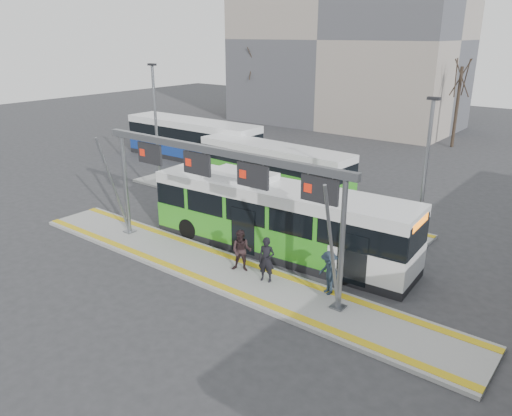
{
  "coord_description": "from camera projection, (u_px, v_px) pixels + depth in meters",
  "views": [
    {
      "loc": [
        13.04,
        -14.24,
        9.73
      ],
      "look_at": [
        -0.45,
        3.0,
        1.99
      ],
      "focal_mm": 35.0,
      "sensor_mm": 36.0,
      "label": 1
    }
  ],
  "objects": [
    {
      "name": "bg_bus_green",
      "position": [
        273.0,
        166.0,
        32.82
      ],
      "size": [
        11.33,
        2.94,
        2.81
      ],
      "rotation": [
        0.0,
        0.0,
        -0.05
      ],
      "color": "black",
      "rests_on": "ground"
    },
    {
      "name": "passenger_b",
      "position": [
        242.0,
        251.0,
        20.94
      ],
      "size": [
        1.09,
        1.0,
        1.81
      ],
      "primitive_type": "imported",
      "rotation": [
        0.0,
        0.0,
        0.45
      ],
      "color": "black",
      "rests_on": "platform_main"
    },
    {
      "name": "apartment_block",
      "position": [
        346.0,
        37.0,
        53.19
      ],
      "size": [
        24.5,
        12.5,
        18.4
      ],
      "color": "gray",
      "rests_on": "ground"
    },
    {
      "name": "lamp_west",
      "position": [
        156.0,
        131.0,
        29.1
      ],
      "size": [
        0.5,
        0.25,
        8.08
      ],
      "color": "slate",
      "rests_on": "ground"
    },
    {
      "name": "tree_mid",
      "position": [
        461.0,
        78.0,
        42.82
      ],
      "size": [
        1.4,
        1.4,
        7.9
      ],
      "color": "#382B21",
      "rests_on": "ground"
    },
    {
      "name": "tactile_second",
      "position": [
        272.0,
        198.0,
        30.46
      ],
      "size": [
        20.0,
        0.35,
        0.02
      ],
      "color": "gold",
      "rests_on": "platform_second"
    },
    {
      "name": "bg_bus_blue",
      "position": [
        192.0,
        140.0,
        39.84
      ],
      "size": [
        12.21,
        2.82,
        3.18
      ],
      "rotation": [
        0.0,
        0.0,
        0.01
      ],
      "color": "black",
      "rests_on": "ground"
    },
    {
      "name": "hero_bus",
      "position": [
        278.0,
        219.0,
        22.94
      ],
      "size": [
        12.92,
        3.54,
        3.51
      ],
      "rotation": [
        0.0,
        0.0,
        0.07
      ],
      "color": "black",
      "rests_on": "ground"
    },
    {
      "name": "lamp_east",
      "position": [
        424.0,
        178.0,
        21.12
      ],
      "size": [
        0.5,
        0.25,
        7.28
      ],
      "color": "slate",
      "rests_on": "ground"
    },
    {
      "name": "tree_left",
      "position": [
        406.0,
        64.0,
        45.2
      ],
      "size": [
        1.4,
        1.4,
        9.23
      ],
      "color": "#382B21",
      "rests_on": "ground"
    },
    {
      "name": "ground",
      "position": [
        221.0,
        272.0,
        21.4
      ],
      "size": [
        120.0,
        120.0,
        0.0
      ],
      "primitive_type": "plane",
      "color": "#2D2D30",
      "rests_on": "ground"
    },
    {
      "name": "tactile_main",
      "position": [
        221.0,
        269.0,
        21.34
      ],
      "size": [
        22.0,
        2.65,
        0.02
      ],
      "color": "gold",
      "rests_on": "platform_main"
    },
    {
      "name": "tree_far",
      "position": [
        255.0,
        64.0,
        54.78
      ],
      "size": [
        1.4,
        1.4,
        8.48
      ],
      "color": "#382B21",
      "rests_on": "ground"
    },
    {
      "name": "passenger_a",
      "position": [
        266.0,
        260.0,
        20.05
      ],
      "size": [
        0.79,
        0.63,
        1.87
      ],
      "primitive_type": "imported",
      "rotation": [
        0.0,
        0.0,
        0.3
      ],
      "color": "black",
      "rests_on": "platform_main"
    },
    {
      "name": "platform_main",
      "position": [
        221.0,
        271.0,
        21.37
      ],
      "size": [
        22.0,
        3.0,
        0.15
      ],
      "primitive_type": "cube",
      "color": "gray",
      "rests_on": "ground"
    },
    {
      "name": "gantry",
      "position": [
        217.0,
        173.0,
        20.35
      ],
      "size": [
        13.0,
        1.68,
        5.2
      ],
      "color": "slate",
      "rests_on": "platform_main"
    },
    {
      "name": "platform_second",
      "position": [
        261.0,
        204.0,
        29.64
      ],
      "size": [
        20.0,
        3.0,
        0.15
      ],
      "primitive_type": "cube",
      "color": "gray",
      "rests_on": "ground"
    },
    {
      "name": "passenger_c",
      "position": [
        329.0,
        273.0,
        19.1
      ],
      "size": [
        1.3,
        1.1,
        1.75
      ],
      "primitive_type": "imported",
      "rotation": [
        0.0,
        0.0,
        -0.48
      ],
      "color": "#1D2934",
      "rests_on": "platform_main"
    }
  ]
}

